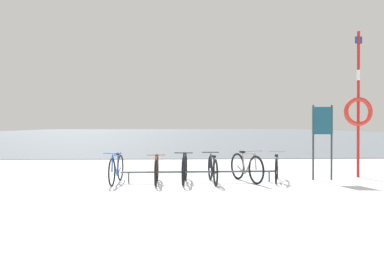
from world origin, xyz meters
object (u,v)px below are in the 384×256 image
object	(u,v)px
bicycle_1	(157,170)
bicycle_4	(247,167)
bicycle_5	(277,168)
info_sign	(322,129)
bicycle_2	(185,169)
rescue_post	(358,109)
bicycle_3	(213,169)
bicycle_0	(116,169)

from	to	relation	value
bicycle_1	bicycle_4	size ratio (longest dim) A/B	1.03
bicycle_5	info_sign	xyz separation A→B (m)	(1.30, 0.15, 1.04)
bicycle_2	bicycle_4	xyz separation A→B (m)	(1.65, 0.13, 0.01)
bicycle_2	rescue_post	world-z (taller)	rescue_post
bicycle_3	bicycle_1	bearing A→B (deg)	-179.02
bicycle_2	bicycle_5	distance (m)	2.50
bicycle_1	bicycle_2	bearing A→B (deg)	7.68
bicycle_1	bicycle_3	world-z (taller)	same
bicycle_4	bicycle_3	bearing A→B (deg)	-167.63
bicycle_0	bicycle_3	world-z (taller)	bicycle_0
bicycle_2	bicycle_5	bearing A→B (deg)	5.21
bicycle_4	bicycle_2	bearing A→B (deg)	-175.51
bicycle_0	bicycle_3	bearing A→B (deg)	-1.41
bicycle_1	bicycle_3	distance (m)	1.45
bicycle_3	rescue_post	bearing A→B (deg)	12.31
bicycle_3	rescue_post	size ratio (longest dim) A/B	0.40
bicycle_2	info_sign	xyz separation A→B (m)	(3.79, 0.37, 1.03)
bicycle_1	bicycle_3	xyz separation A→B (m)	(1.45, 0.02, 0.00)
bicycle_1	bicycle_4	xyz separation A→B (m)	(2.37, 0.23, 0.03)
bicycle_1	bicycle_5	size ratio (longest dim) A/B	0.99
bicycle_0	info_sign	xyz separation A→B (m)	(5.55, 0.38, 1.02)
bicycle_4	bicycle_1	bearing A→B (deg)	-174.54
bicycle_5	bicycle_0	bearing A→B (deg)	-176.80
bicycle_0	bicycle_5	size ratio (longest dim) A/B	1.02
bicycle_2	bicycle_1	bearing A→B (deg)	-172.32
bicycle_4	info_sign	xyz separation A→B (m)	(2.14, 0.24, 1.01)
bicycle_0	rescue_post	world-z (taller)	rescue_post
bicycle_3	info_sign	xyz separation A→B (m)	(3.06, 0.45, 1.04)
bicycle_3	rescue_post	distance (m)	4.69
info_sign	rescue_post	size ratio (longest dim) A/B	0.49
rescue_post	bicycle_4	bearing A→B (deg)	-167.71
bicycle_0	bicycle_2	xyz separation A→B (m)	(1.76, 0.01, -0.00)
bicycle_0	bicycle_5	world-z (taller)	bicycle_0
bicycle_0	bicycle_4	distance (m)	3.42
bicycle_2	bicycle_0	bearing A→B (deg)	-179.63
bicycle_0	bicycle_2	world-z (taller)	bicycle_2
bicycle_3	rescue_post	xyz separation A→B (m)	(4.30, 0.94, 1.62)
bicycle_0	bicycle_1	distance (m)	1.04
bicycle_0	bicycle_4	size ratio (longest dim) A/B	1.06
bicycle_3	rescue_post	world-z (taller)	rescue_post
bicycle_5	info_sign	bearing A→B (deg)	6.40
bicycle_2	bicycle_3	xyz separation A→B (m)	(0.73, -0.07, -0.02)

